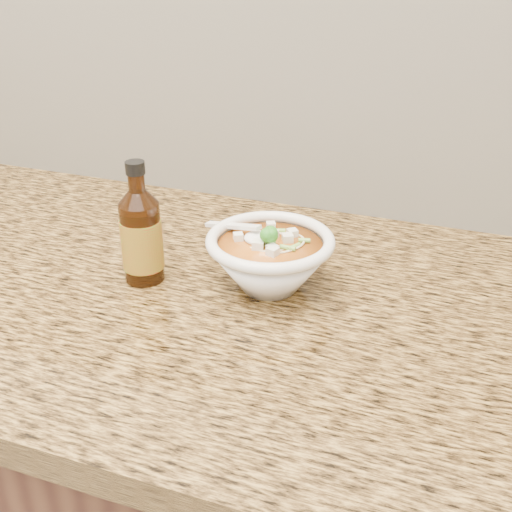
% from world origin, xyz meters
% --- Properties ---
extents(cabinet, '(4.00, 0.65, 0.86)m').
position_xyz_m(cabinet, '(0.00, 1.68, 0.43)').
color(cabinet, black).
rests_on(cabinet, ground).
extents(counter_slab, '(4.00, 0.68, 0.04)m').
position_xyz_m(counter_slab, '(0.00, 1.68, 0.88)').
color(counter_slab, olive).
rests_on(counter_slab, cabinet).
extents(soup_bowl, '(0.19, 0.17, 0.10)m').
position_xyz_m(soup_bowl, '(0.26, 1.70, 0.94)').
color(soup_bowl, white).
rests_on(soup_bowl, counter_slab).
extents(hot_sauce_bottle, '(0.06, 0.06, 0.17)m').
position_xyz_m(hot_sauce_bottle, '(0.09, 1.66, 0.96)').
color(hot_sauce_bottle, '#381907').
rests_on(hot_sauce_bottle, counter_slab).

